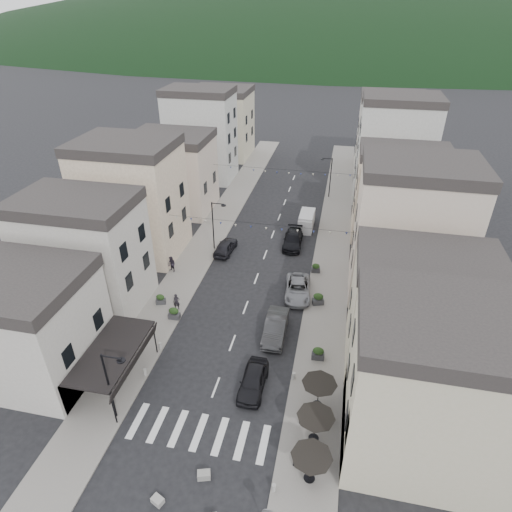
{
  "coord_description": "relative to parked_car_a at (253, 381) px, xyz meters",
  "views": [
    {
      "loc": [
        7.66,
        -15.46,
        25.43
      ],
      "look_at": [
        0.21,
        19.85,
        3.5
      ],
      "focal_mm": 30.0,
      "sensor_mm": 36.0,
      "label": 1
    }
  ],
  "objects": [
    {
      "name": "streetlamp_right_far",
      "position": [
        3.02,
        37.45,
        2.93
      ],
      "size": [
        1.7,
        0.56,
        6.0
      ],
      "color": "black",
      "rests_on": "ground"
    },
    {
      "name": "sidewalk_right",
      "position": [
        4.7,
        25.45,
        -0.71
      ],
      "size": [
        4.0,
        76.0,
        0.12
      ],
      "primitive_type": "cube",
      "color": "slate",
      "rests_on": "ground"
    },
    {
      "name": "hill_backdrop",
      "position": [
        -2.8,
        293.45,
        -0.77
      ],
      "size": [
        640.0,
        360.0,
        70.0
      ],
      "primitive_type": "ellipsoid",
      "color": "black",
      "rests_on": "ground"
    },
    {
      "name": "bistro_building",
      "position": [
        11.7,
        -2.55,
        4.23
      ],
      "size": [
        10.0,
        8.0,
        10.0
      ],
      "primitive_type": "cube",
      "color": "#BAB494",
      "rests_on": "ground"
    },
    {
      "name": "planter_la",
      "position": [
        -8.8,
        6.41,
        -0.08
      ],
      "size": [
        1.05,
        0.59,
        1.17
      ],
      "rotation": [
        0.0,
        0.0,
        0.01
      ],
      "color": "#323235",
      "rests_on": "sidewalk_left"
    },
    {
      "name": "planter_ra",
      "position": [
        4.53,
        3.99,
        -0.1
      ],
      "size": [
        1.06,
        0.64,
        1.15
      ],
      "rotation": [
        0.0,
        0.0,
        0.07
      ],
      "color": "#2D2D2F",
      "rests_on": "sidewalk_right"
    },
    {
      "name": "parked_car_e",
      "position": [
        -7.4,
        19.06,
        -0.02
      ],
      "size": [
        2.09,
        4.56,
        1.52
      ],
      "primitive_type": "imported",
      "rotation": [
        0.0,
        0.0,
        3.07
      ],
      "color": "black",
      "rests_on": "ground"
    },
    {
      "name": "concrete_block_c",
      "position": [
        -3.65,
        -9.57,
        -0.57
      ],
      "size": [
        0.84,
        0.73,
        0.4
      ],
      "primitive_type": "cube",
      "rotation": [
        0.0,
        0.0,
        -0.4
      ],
      "color": "gray",
      "rests_on": "ground"
    },
    {
      "name": "parked_car_b",
      "position": [
        0.63,
        6.26,
        0.07
      ],
      "size": [
        1.85,
        5.15,
        1.69
      ],
      "primitive_type": "imported",
      "rotation": [
        0.0,
        0.0,
        0.01
      ],
      "color": "#303032",
      "rests_on": "ground"
    },
    {
      "name": "planter_rc",
      "position": [
        3.2,
        16.83,
        -0.15
      ],
      "size": [
        0.98,
        0.63,
        1.03
      ],
      "rotation": [
        0.0,
        0.0,
        0.13
      ],
      "color": "#2D2D30",
      "rests_on": "sidewalk_right"
    },
    {
      "name": "cafe_terrace",
      "position": [
        4.9,
        -3.75,
        1.58
      ],
      "size": [
        2.5,
        8.1,
        2.53
      ],
      "color": "black",
      "rests_on": "ground"
    },
    {
      "name": "buildings_row_left",
      "position": [
        -17.3,
        31.2,
        5.35
      ],
      "size": [
        10.2,
        54.16,
        14.0
      ],
      "color": "#AFAAA0",
      "rests_on": "ground"
    },
    {
      "name": "planter_lb",
      "position": [
        -10.88,
        8.23,
        -0.15
      ],
      "size": [
        1.04,
        0.78,
        1.04
      ],
      "rotation": [
        0.0,
        0.0,
        0.32
      ],
      "color": "#303033",
      "rests_on": "sidewalk_left"
    },
    {
      "name": "bunting_near",
      "position": [
        -2.8,
        15.45,
        4.88
      ],
      "size": [
        19.0,
        0.28,
        0.62
      ],
      "color": "black",
      "rests_on": "ground"
    },
    {
      "name": "parked_car_a",
      "position": [
        0.0,
        0.0,
        0.0
      ],
      "size": [
        1.86,
        4.55,
        1.55
      ],
      "primitive_type": "imported",
      "rotation": [
        0.0,
        0.0,
        -0.01
      ],
      "color": "black",
      "rests_on": "ground"
    },
    {
      "name": "delivery_van",
      "position": [
        1.08,
        27.16,
        0.27
      ],
      "size": [
        1.78,
        4.45,
        2.13
      ],
      "rotation": [
        0.0,
        0.0,
        -0.01
      ],
      "color": "silver",
      "rests_on": "ground"
    },
    {
      "name": "ground",
      "position": [
        -2.8,
        -6.55,
        -0.77
      ],
      "size": [
        700.0,
        700.0,
        0.0
      ],
      "primitive_type": "plane",
      "color": "black",
      "rests_on": "ground"
    },
    {
      "name": "planter_rb",
      "position": [
        3.92,
        11.29,
        -0.07
      ],
      "size": [
        1.21,
        0.9,
        1.21
      ],
      "rotation": [
        0.0,
        0.0,
        0.31
      ],
      "color": "#323234",
      "rests_on": "sidewalk_right"
    },
    {
      "name": "concrete_block_a",
      "position": [
        -1.47,
        -7.55,
        -0.52
      ],
      "size": [
        0.91,
        0.71,
        0.5
      ],
      "primitive_type": "cube",
      "rotation": [
        0.0,
        0.0,
        0.3
      ],
      "color": "gray",
      "rests_on": "ground"
    },
    {
      "name": "streetlamp_left_near",
      "position": [
        -8.62,
        -4.55,
        2.93
      ],
      "size": [
        1.7,
        0.56,
        6.0
      ],
      "color": "black",
      "rests_on": "ground"
    },
    {
      "name": "parked_car_d",
      "position": [
        0.0,
        22.27,
        -0.01
      ],
      "size": [
        2.29,
        5.32,
        1.53
      ],
      "primitive_type": "imported",
      "rotation": [
        0.0,
        0.0,
        0.03
      ],
      "color": "black",
      "rests_on": "ground"
    },
    {
      "name": "parked_car_c",
      "position": [
        1.8,
        12.46,
        -0.04
      ],
      "size": [
        3.0,
        5.54,
        1.48
      ],
      "primitive_type": "imported",
      "rotation": [
        0.0,
        0.0,
        0.11
      ],
      "color": "gray",
      "rests_on": "ground"
    },
    {
      "name": "boutique_building",
      "position": [
        -18.3,
        -1.55,
        3.23
      ],
      "size": [
        12.0,
        8.0,
        8.0
      ],
      "primitive_type": "cube",
      "color": "#AFAAA0",
      "rests_on": "ground"
    },
    {
      "name": "buildings_row_right",
      "position": [
        11.7,
        30.04,
        5.55
      ],
      "size": [
        10.2,
        54.16,
        14.5
      ],
      "color": "#BAB494",
      "rests_on": "ground"
    },
    {
      "name": "sidewalk_left",
      "position": [
        -10.3,
        25.45,
        -0.71
      ],
      "size": [
        4.0,
        76.0,
        0.12
      ],
      "primitive_type": "cube",
      "color": "slate",
      "rests_on": "ground"
    },
    {
      "name": "streetlamp_left_far",
      "position": [
        -8.62,
        19.45,
        2.93
      ],
      "size": [
        1.7,
        0.56,
        6.0
      ],
      "color": "black",
      "rests_on": "ground"
    },
    {
      "name": "pedestrian_b",
      "position": [
        -11.87,
        13.75,
        0.25
      ],
      "size": [
        1.08,
        0.98,
        1.81
      ],
      "primitive_type": "imported",
      "rotation": [
        0.0,
        0.0,
        -0.42
      ],
      "color": "#26202B",
      "rests_on": "sidewalk_left"
    },
    {
      "name": "pedestrian_a",
      "position": [
        -9.04,
        7.74,
        0.18
      ],
      "size": [
        0.7,
        0.56,
        1.67
      ],
      "primitive_type": "imported",
      "rotation": [
        0.0,
        0.0,
        0.29
      ],
      "color": "black",
      "rests_on": "sidewalk_left"
    },
    {
      "name": "bunting_far",
      "position": [
        -2.8,
        31.45,
        4.88
      ],
      "size": [
        19.0,
        0.28,
        0.62
      ],
      "color": "black",
      "rests_on": "ground"
    },
    {
      "name": "boutique_awning",
      "position": [
        -10.05,
        -1.55,
        2.34
      ],
      "size": [
        3.77,
        7.5,
        3.28
      ],
      "color": "black",
      "rests_on": "ground"
    },
    {
      "name": "bollards",
      "position": [
        -2.8,
        -1.05,
        -0.35
      ],
      "size": [
        11.66,
        10.26,
        0.6
      ],
      "color": "gray",
      "rests_on": "ground"
    }
  ]
}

